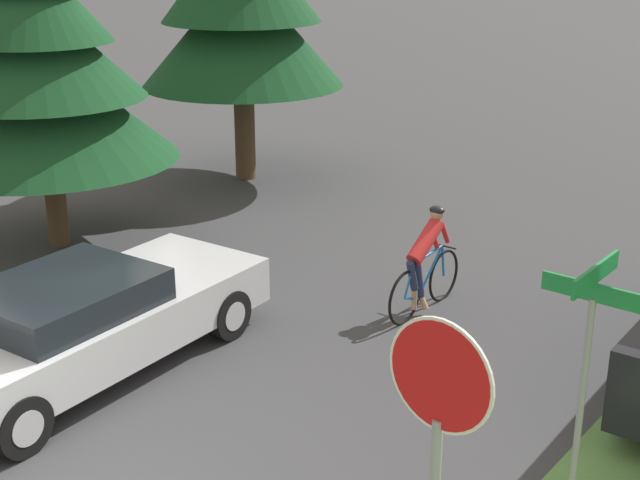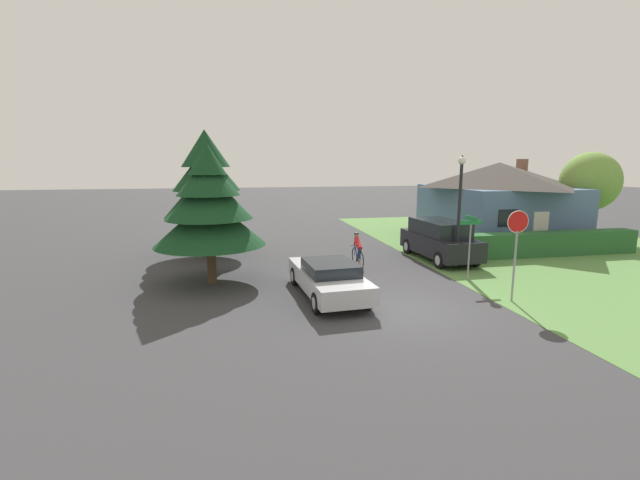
{
  "view_description": "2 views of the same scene",
  "coord_description": "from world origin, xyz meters",
  "px_view_note": "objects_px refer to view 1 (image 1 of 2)",
  "views": [
    {
      "loc": [
        6.16,
        -3.94,
        5.17
      ],
      "look_at": [
        -0.43,
        4.36,
        1.33
      ],
      "focal_mm": 50.0,
      "sensor_mm": 36.0,
      "label": 1
    },
    {
      "loc": [
        -5.07,
        -12.04,
        4.53
      ],
      "look_at": [
        -1.66,
        5.02,
        1.4
      ],
      "focal_mm": 24.0,
      "sensor_mm": 36.0,
      "label": 2
    }
  ],
  "objects_px": {
    "sedan_left_lane": "(83,322)",
    "cyclist": "(425,264)",
    "stop_sign": "(436,453)",
    "street_name_sign": "(587,350)",
    "conifer_tall_near": "(42,69)"
  },
  "relations": [
    {
      "from": "sedan_left_lane",
      "to": "cyclist",
      "type": "height_order",
      "value": "cyclist"
    },
    {
      "from": "sedan_left_lane",
      "to": "stop_sign",
      "type": "bearing_deg",
      "value": -110.55
    },
    {
      "from": "cyclist",
      "to": "stop_sign",
      "type": "height_order",
      "value": "stop_sign"
    },
    {
      "from": "stop_sign",
      "to": "conifer_tall_near",
      "type": "height_order",
      "value": "conifer_tall_near"
    },
    {
      "from": "street_name_sign",
      "to": "conifer_tall_near",
      "type": "distance_m",
      "value": 9.99
    },
    {
      "from": "stop_sign",
      "to": "street_name_sign",
      "type": "distance_m",
      "value": 2.63
    },
    {
      "from": "street_name_sign",
      "to": "sedan_left_lane",
      "type": "bearing_deg",
      "value": -171.63
    },
    {
      "from": "street_name_sign",
      "to": "conifer_tall_near",
      "type": "height_order",
      "value": "conifer_tall_near"
    },
    {
      "from": "stop_sign",
      "to": "street_name_sign",
      "type": "bearing_deg",
      "value": -83.86
    },
    {
      "from": "sedan_left_lane",
      "to": "cyclist",
      "type": "bearing_deg",
      "value": -32.9
    },
    {
      "from": "stop_sign",
      "to": "conifer_tall_near",
      "type": "xyz_separation_m",
      "value": [
        -9.87,
        4.28,
        0.79
      ]
    },
    {
      "from": "conifer_tall_near",
      "to": "cyclist",
      "type": "bearing_deg",
      "value": 13.54
    },
    {
      "from": "stop_sign",
      "to": "conifer_tall_near",
      "type": "bearing_deg",
      "value": -19.49
    },
    {
      "from": "conifer_tall_near",
      "to": "stop_sign",
      "type": "bearing_deg",
      "value": -23.43
    },
    {
      "from": "sedan_left_lane",
      "to": "street_name_sign",
      "type": "distance_m",
      "value": 5.93
    }
  ]
}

